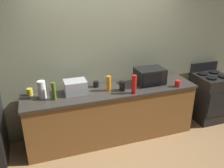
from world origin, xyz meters
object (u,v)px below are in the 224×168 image
bottle_olive_oil (54,91)px  mug_red (178,83)px  stove_range (209,97)px  cordless_phone (122,86)px  toaster_oven (75,87)px  bottle_hot_sauce (134,84)px  microwave (150,76)px  mug_black (96,84)px  bottle_dish_soap (109,83)px  mug_yellow (30,92)px  paper_towel_roll (42,90)px

bottle_olive_oil → mug_red: bottle_olive_oil is taller
stove_range → cordless_phone: bearing=-177.7°
toaster_oven → cordless_phone: (0.72, -0.13, -0.03)m
stove_range → bottle_hot_sauce: size_ratio=3.61×
bottle_hot_sauce → mug_red: bottle_hot_sauce is taller
microwave → mug_black: microwave is taller
microwave → bottle_olive_oil: microwave is taller
microwave → bottle_hot_sauce: 0.50m
microwave → mug_black: (-0.91, 0.15, -0.09)m
stove_range → bottle_olive_oil: bottle_olive_oil is taller
cordless_phone → bottle_dish_soap: (-0.20, 0.06, 0.05)m
mug_yellow → bottle_dish_soap: bearing=-10.7°
stove_range → paper_towel_roll: bearing=179.1°
microwave → cordless_phone: 0.57m
stove_range → paper_towel_roll: paper_towel_roll is taller
stove_range → microwave: bearing=177.9°
bottle_olive_oil → bottle_dish_soap: bearing=3.3°
bottle_olive_oil → bottle_dish_soap: (0.86, 0.05, -0.01)m
bottle_dish_soap → bottle_hot_sauce: bearing=-33.3°
mug_black → stove_range: bearing=-5.2°
cordless_phone → mug_red: cordless_phone is taller
cordless_phone → mug_black: size_ratio=1.56×
bottle_hot_sauce → mug_red: size_ratio=2.73×
stove_range → bottle_dish_soap: bearing=-179.7°
toaster_oven → paper_towel_roll: size_ratio=1.26×
toaster_oven → stove_range: bearing=-1.3°
toaster_oven → mug_red: bearing=-9.9°
cordless_phone → bottle_hot_sauce: size_ratio=0.50×
microwave → bottle_olive_oil: 1.62m
microwave → toaster_oven: 1.28m
bottle_hot_sauce → bottle_olive_oil: 1.21m
paper_towel_roll → microwave: bearing=-0.1°
microwave → bottle_dish_soap: size_ratio=1.96×
paper_towel_roll → cordless_phone: bearing=-5.8°
microwave → paper_towel_roll: same height
bottle_olive_oil → mug_yellow: bottle_olive_oil is taller
toaster_oven → cordless_phone: bearing=-10.6°
cordless_phone → bottle_olive_oil: (-1.06, 0.01, 0.06)m
paper_towel_roll → cordless_phone: paper_towel_roll is taller
bottle_olive_oil → mug_black: size_ratio=2.78×
stove_range → bottle_hot_sauce: bearing=-172.2°
bottle_hot_sauce → bottle_olive_oil: (-1.20, 0.17, -0.02)m
cordless_phone → toaster_oven: bearing=169.1°
mug_red → mug_yellow: bearing=169.3°
mug_red → paper_towel_roll: bearing=172.6°
toaster_oven → paper_towel_roll: (-0.50, -0.01, 0.03)m
paper_towel_roll → bottle_dish_soap: 1.02m
bottle_olive_oil → toaster_oven: bearing=19.6°
bottle_hot_sauce → mug_black: bottle_hot_sauce is taller
paper_towel_roll → cordless_phone: (1.22, -0.12, -0.06)m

